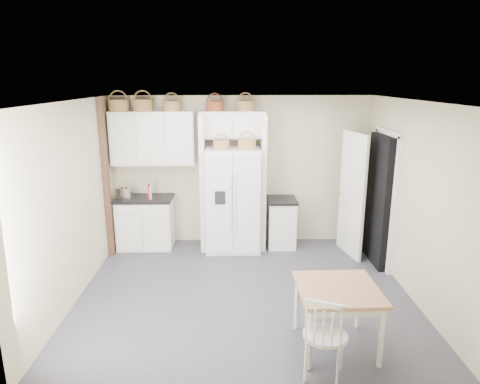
{
  "coord_description": "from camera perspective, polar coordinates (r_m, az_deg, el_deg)",
  "views": [
    {
      "loc": [
        -0.16,
        -5.4,
        2.86
      ],
      "look_at": [
        -0.05,
        0.4,
        1.33
      ],
      "focal_mm": 32.0,
      "sensor_mm": 36.0,
      "label": 1
    }
  ],
  "objects": [
    {
      "name": "floor",
      "position": [
        6.11,
        0.58,
        -13.13
      ],
      "size": [
        4.5,
        4.5,
        0.0
      ],
      "primitive_type": "plane",
      "color": "#474650",
      "rests_on": "ground"
    },
    {
      "name": "ceiling",
      "position": [
        5.41,
        0.66,
        12.03
      ],
      "size": [
        4.5,
        4.5,
        0.0
      ],
      "primitive_type": "plane",
      "color": "white",
      "rests_on": "wall_back"
    },
    {
      "name": "wall_back",
      "position": [
        7.56,
        0.19,
        2.88
      ],
      "size": [
        4.5,
        0.0,
        4.5
      ],
      "primitive_type": "plane",
      "rotation": [
        1.57,
        0.0,
        0.0
      ],
      "color": "beige",
      "rests_on": "floor"
    },
    {
      "name": "wall_left",
      "position": [
        6.0,
        -21.42,
        -1.34
      ],
      "size": [
        0.0,
        4.0,
        4.0
      ],
      "primitive_type": "plane",
      "rotation": [
        1.57,
        0.0,
        1.57
      ],
      "color": "beige",
      "rests_on": "floor"
    },
    {
      "name": "wall_right",
      "position": [
        6.11,
        22.22,
        -1.13
      ],
      "size": [
        0.0,
        4.0,
        4.0
      ],
      "primitive_type": "plane",
      "rotation": [
        1.57,
        0.0,
        -1.57
      ],
      "color": "beige",
      "rests_on": "floor"
    },
    {
      "name": "refrigerator",
      "position": [
        7.27,
        -0.93,
        -1.02
      ],
      "size": [
        0.91,
        0.73,
        1.76
      ],
      "primitive_type": "cube",
      "color": "white",
      "rests_on": "floor"
    },
    {
      "name": "base_cab_left",
      "position": [
        7.65,
        -12.45,
        -4.09
      ],
      "size": [
        0.93,
        0.59,
        0.86
      ],
      "primitive_type": "cube",
      "color": "white",
      "rests_on": "floor"
    },
    {
      "name": "base_cab_right",
      "position": [
        7.56,
        5.52,
        -4.2
      ],
      "size": [
        0.47,
        0.56,
        0.82
      ],
      "primitive_type": "cube",
      "color": "white",
      "rests_on": "floor"
    },
    {
      "name": "dining_table",
      "position": [
        4.95,
        12.71,
        -15.97
      ],
      "size": [
        0.88,
        0.88,
        0.71
      ],
      "primitive_type": "cube",
      "rotation": [
        0.0,
        0.0,
        0.03
      ],
      "color": "#A56848",
      "rests_on": "floor"
    },
    {
      "name": "windsor_chair",
      "position": [
        4.46,
        11.31,
        -18.25
      ],
      "size": [
        0.55,
        0.53,
        0.9
      ],
      "primitive_type": "cube",
      "rotation": [
        0.0,
        0.0,
        -0.36
      ],
      "color": "white",
      "rests_on": "floor"
    },
    {
      "name": "counter_left",
      "position": [
        7.52,
        -12.64,
        -0.86
      ],
      "size": [
        0.97,
        0.62,
        0.04
      ],
      "primitive_type": "cube",
      "color": "black",
      "rests_on": "base_cab_left"
    },
    {
      "name": "counter_right",
      "position": [
        7.43,
        5.6,
        -1.07
      ],
      "size": [
        0.5,
        0.6,
        0.04
      ],
      "primitive_type": "cube",
      "color": "black",
      "rests_on": "base_cab_right"
    },
    {
      "name": "toaster",
      "position": [
        7.48,
        -15.16,
        -0.19
      ],
      "size": [
        0.3,
        0.21,
        0.19
      ],
      "primitive_type": "cube",
      "rotation": [
        0.0,
        0.0,
        -0.2
      ],
      "color": "silver",
      "rests_on": "counter_left"
    },
    {
      "name": "cookbook_red",
      "position": [
        7.39,
        -12.04,
        0.04
      ],
      "size": [
        0.05,
        0.17,
        0.25
      ],
      "primitive_type": "cube",
      "rotation": [
        0.0,
        0.0,
        0.12
      ],
      "color": "maroon",
      "rests_on": "counter_left"
    },
    {
      "name": "cookbook_cream",
      "position": [
        7.39,
        -11.88,
        -0.06
      ],
      "size": [
        0.05,
        0.15,
        0.22
      ],
      "primitive_type": "cube",
      "rotation": [
        0.0,
        0.0,
        0.13
      ],
      "color": "#F0E3CB",
      "rests_on": "counter_left"
    },
    {
      "name": "basket_upper_a",
      "position": [
        7.48,
        -15.87,
        11.05
      ],
      "size": [
        0.33,
        0.33,
        0.19
      ],
      "primitive_type": "cylinder",
      "color": "brown",
      "rests_on": "upper_cabinet"
    },
    {
      "name": "basket_upper_b",
      "position": [
        7.39,
        -12.81,
        11.22
      ],
      "size": [
        0.33,
        0.33,
        0.19
      ],
      "primitive_type": "cylinder",
      "color": "brown",
      "rests_on": "upper_cabinet"
    },
    {
      "name": "basket_upper_c",
      "position": [
        7.31,
        -9.07,
        11.27
      ],
      "size": [
        0.29,
        0.29,
        0.17
      ],
      "primitive_type": "cylinder",
      "color": "brown",
      "rests_on": "upper_cabinet"
    },
    {
      "name": "basket_bridge_a",
      "position": [
        7.25,
        -3.38,
        11.37
      ],
      "size": [
        0.29,
        0.29,
        0.16
      ],
      "primitive_type": "cylinder",
      "color": "#5F261A",
      "rests_on": "bridge_cabinet"
    },
    {
      "name": "basket_bridge_b",
      "position": [
        7.24,
        0.72,
        11.42
      ],
      "size": [
        0.3,
        0.3,
        0.17
      ],
      "primitive_type": "cylinder",
      "color": "brown",
      "rests_on": "bridge_cabinet"
    },
    {
      "name": "basket_fridge_a",
      "position": [
        6.98,
        -2.52,
        6.26
      ],
      "size": [
        0.26,
        0.26,
        0.14
      ],
      "primitive_type": "cylinder",
      "color": "brown",
      "rests_on": "refrigerator"
    },
    {
      "name": "basket_fridge_b",
      "position": [
        6.98,
        0.92,
        6.36
      ],
      "size": [
        0.29,
        0.29,
        0.16
      ],
      "primitive_type": "cylinder",
      "color": "brown",
      "rests_on": "refrigerator"
    },
    {
      "name": "upper_cabinet",
      "position": [
        7.41,
        -11.54,
        7.05
      ],
      "size": [
        1.4,
        0.34,
        0.9
      ],
      "primitive_type": "cube",
      "color": "white",
      "rests_on": "wall_back"
    },
    {
      "name": "bridge_cabinet",
      "position": [
        7.26,
        -0.97,
        8.98
      ],
      "size": [
        1.12,
        0.34,
        0.45
      ],
      "primitive_type": "cube",
      "color": "white",
      "rests_on": "wall_back"
    },
    {
      "name": "fridge_panel_left",
      "position": [
        7.32,
        -4.93,
        1.21
      ],
      "size": [
        0.08,
        0.6,
        2.3
      ],
      "primitive_type": "cube",
      "color": "white",
      "rests_on": "floor"
    },
    {
      "name": "fridge_panel_right",
      "position": [
        7.32,
        3.06,
        1.25
      ],
      "size": [
        0.08,
        0.6,
        2.3
      ],
      "primitive_type": "cube",
      "color": "white",
      "rests_on": "floor"
    },
    {
      "name": "trim_post",
      "position": [
        7.22,
        -17.44,
        1.62
      ],
      "size": [
        0.09,
        0.09,
        2.6
      ],
      "primitive_type": "cube",
      "color": "#432A17",
      "rests_on": "floor"
    },
    {
      "name": "doorway_void",
      "position": [
        7.05,
        18.22,
        -1.07
      ],
      "size": [
        0.18,
        0.85,
        2.05
      ],
      "primitive_type": "cube",
      "color": "black",
      "rests_on": "floor"
    },
    {
      "name": "door_slab",
      "position": [
        7.25,
        14.68,
        -0.38
      ],
      "size": [
        0.21,
        0.79,
        2.05
      ],
      "primitive_type": "cube",
      "rotation": [
        0.0,
        0.0,
        -1.36
      ],
      "color": "white",
      "rests_on": "floor"
    }
  ]
}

